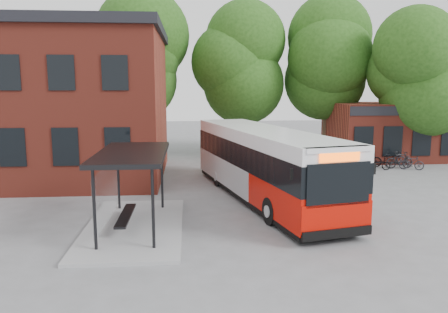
{
  "coord_description": "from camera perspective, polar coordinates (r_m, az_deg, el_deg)",
  "views": [
    {
      "loc": [
        -2.44,
        -16.7,
        5.17
      ],
      "look_at": [
        -0.86,
        3.01,
        2.0
      ],
      "focal_mm": 35.0,
      "sensor_mm": 36.0,
      "label": 1
    }
  ],
  "objects": [
    {
      "name": "tree_0",
      "position": [
        32.89,
        -10.96,
        9.52
      ],
      "size": [
        7.92,
        7.92,
        11.0
      ],
      "primitive_type": null,
      "color": "#204913",
      "rests_on": "ground"
    },
    {
      "name": "bicycle_6",
      "position": [
        31.07,
        21.0,
        -0.15
      ],
      "size": [
        2.01,
        1.19,
        1.0
      ],
      "primitive_type": "imported",
      "rotation": [
        0.0,
        0.0,
        1.27
      ],
      "color": "black",
      "rests_on": "ground"
    },
    {
      "name": "ground",
      "position": [
        17.65,
        3.6,
        -7.94
      ],
      "size": [
        100.0,
        100.0,
        0.0
      ],
      "primitive_type": "plane",
      "color": "slate"
    },
    {
      "name": "tree_2",
      "position": [
        34.33,
        13.29,
        9.41
      ],
      "size": [
        7.92,
        7.92,
        11.0
      ],
      "primitive_type": null,
      "color": "#204913",
      "rests_on": "ground"
    },
    {
      "name": "bicycle_1",
      "position": [
        28.56,
        15.94,
        -0.72
      ],
      "size": [
        1.64,
        0.82,
        0.95
      ],
      "primitive_type": "imported",
      "rotation": [
        0.0,
        0.0,
        1.82
      ],
      "color": "black",
      "rests_on": "ground"
    },
    {
      "name": "bicycle_5",
      "position": [
        29.98,
        21.95,
        -0.42
      ],
      "size": [
        1.88,
        0.67,
        1.11
      ],
      "primitive_type": "imported",
      "rotation": [
        0.0,
        0.0,
        1.65
      ],
      "color": "black",
      "rests_on": "ground"
    },
    {
      "name": "tree_3",
      "position": [
        32.59,
        23.89,
        7.4
      ],
      "size": [
        7.04,
        7.04,
        9.28
      ],
      "primitive_type": null,
      "color": "#204913",
      "rests_on": "ground"
    },
    {
      "name": "bus_shelter",
      "position": [
        16.26,
        -11.77,
        -4.31
      ],
      "size": [
        3.6,
        7.0,
        2.9
      ],
      "primitive_type": null,
      "color": "black",
      "rests_on": "ground"
    },
    {
      "name": "city_bus",
      "position": [
        20.18,
        5.08,
        -1.03
      ],
      "size": [
        5.55,
        13.12,
        3.26
      ],
      "primitive_type": null,
      "rotation": [
        0.0,
        0.0,
        0.23
      ],
      "color": "#C60E03",
      "rests_on": "ground"
    },
    {
      "name": "bicycle_7",
      "position": [
        29.8,
        23.3,
        -0.77
      ],
      "size": [
        1.53,
        0.95,
        0.89
      ],
      "primitive_type": "imported",
      "rotation": [
        0.0,
        0.0,
        1.18
      ],
      "color": "#28272D",
      "rests_on": "ground"
    },
    {
      "name": "tree_1",
      "position": [
        33.87,
        1.25,
        9.15
      ],
      "size": [
        7.92,
        7.92,
        10.4
      ],
      "primitive_type": null,
      "color": "#204913",
      "rests_on": "ground"
    },
    {
      "name": "bicycle_3",
      "position": [
        30.0,
        18.31,
        -0.29
      ],
      "size": [
        1.77,
        1.03,
        1.03
      ],
      "primitive_type": "imported",
      "rotation": [
        0.0,
        0.0,
        1.23
      ],
      "color": "black",
      "rests_on": "ground"
    },
    {
      "name": "bike_rail",
      "position": [
        29.58,
        18.82,
        -1.08
      ],
      "size": [
        5.2,
        0.1,
        0.38
      ],
      "primitive_type": null,
      "color": "black",
      "rests_on": "ground"
    },
    {
      "name": "station_building",
      "position": [
        27.8,
        -27.09,
        6.22
      ],
      "size": [
        18.4,
        10.4,
        8.5
      ],
      "primitive_type": null,
      "color": "maroon",
      "rests_on": "ground"
    },
    {
      "name": "shop_row",
      "position": [
        35.45,
        24.94,
        3.13
      ],
      "size": [
        14.0,
        6.2,
        4.0
      ],
      "primitive_type": null,
      "color": "maroon",
      "rests_on": "ground"
    },
    {
      "name": "bicycle_4",
      "position": [
        28.97,
        19.43,
        -0.88
      ],
      "size": [
        1.63,
        0.81,
        0.82
      ],
      "primitive_type": "imported",
      "rotation": [
        0.0,
        0.0,
        1.4
      ],
      "color": "black",
      "rests_on": "ground"
    }
  ]
}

